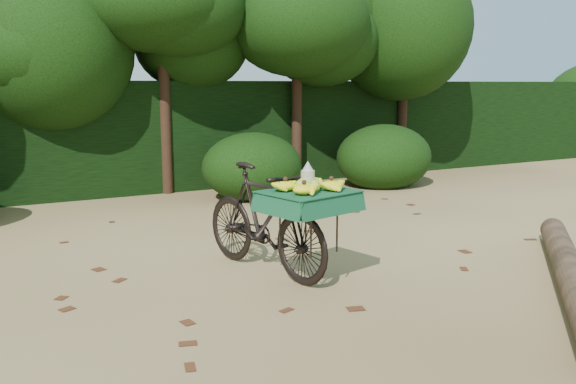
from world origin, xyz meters
TOP-DOWN VIEW (x-y plane):
  - ground at (0.00, 0.00)m, footprint 80.00×80.00m
  - vendor_bicycle at (0.03, 0.86)m, footprint 0.99×1.84m
  - fallen_log at (2.11, -0.83)m, footprint 2.78×2.65m
  - hedge_backdrop at (0.00, 6.30)m, footprint 26.00×1.80m
  - tree_row at (-0.65, 5.50)m, footprint 14.50×2.00m
  - bush_clumps at (0.50, 4.30)m, footprint 8.80×1.70m
  - leaf_litter at (0.00, 0.65)m, footprint 7.00×7.30m

SIDE VIEW (x-z plane):
  - ground at x=0.00m, z-range 0.00..0.00m
  - leaf_litter at x=0.00m, z-range 0.00..0.01m
  - fallen_log at x=2.11m, z-range 0.00..0.26m
  - bush_clumps at x=0.50m, z-range 0.00..0.90m
  - vendor_bicycle at x=0.03m, z-range 0.01..1.04m
  - hedge_backdrop at x=0.00m, z-range 0.00..1.80m
  - tree_row at x=-0.65m, z-range 0.00..4.00m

